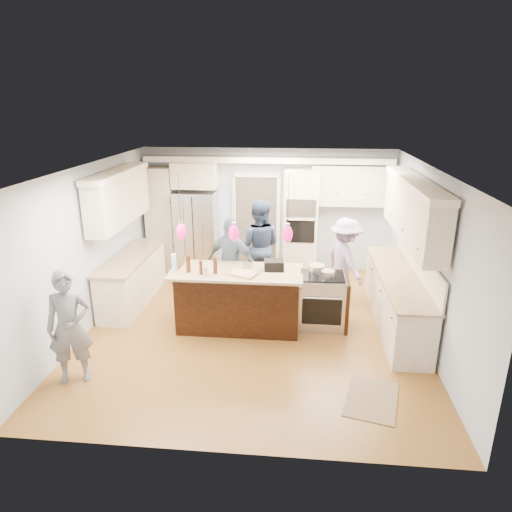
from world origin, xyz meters
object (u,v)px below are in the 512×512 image
Objects in this scene: refrigerator at (197,231)px; kitchen_island at (240,298)px; person_far_left at (259,246)px; island_range at (323,301)px; person_bar_end at (70,327)px.

kitchen_island is at bearing -63.08° from refrigerator.
kitchen_island is 1.13× the size of person_far_left.
refrigerator is at bearing 137.41° from island_range.
person_far_left is (1.48, -1.04, 0.03)m from refrigerator.
person_bar_end is 4.07m from person_far_left.
person_far_left is at bearing 37.33° from person_bar_end.
kitchen_island is at bearing -176.93° from island_range.
kitchen_island is 1.60m from person_far_left.
kitchen_island is 1.31× the size of person_bar_end.
refrigerator reaches higher than person_bar_end.
person_far_left is (0.18, 1.53, 0.44)m from kitchen_island.
kitchen_island is 2.80m from person_bar_end.
refrigerator is 1.81m from person_far_left.
kitchen_island is (1.30, -2.57, -0.41)m from refrigerator.
refrigerator reaches higher than kitchen_island.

